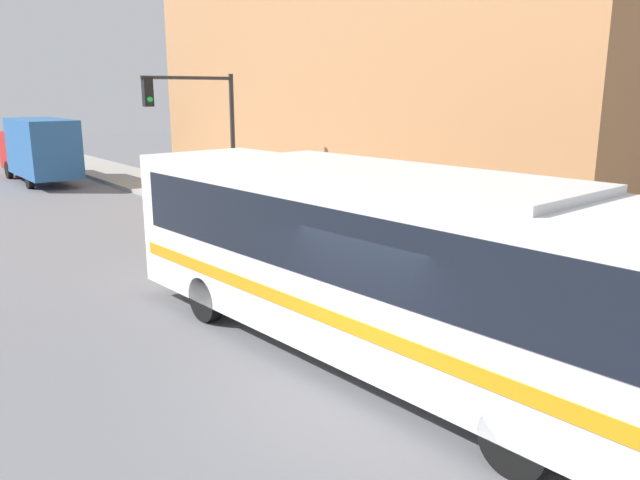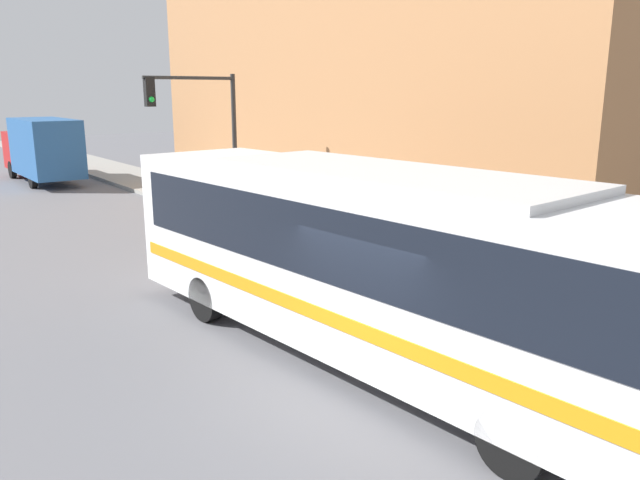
% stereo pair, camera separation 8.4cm
% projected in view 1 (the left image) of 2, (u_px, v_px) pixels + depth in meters
% --- Properties ---
extents(ground_plane, '(120.00, 120.00, 0.00)m').
position_uv_depth(ground_plane, '(363.00, 400.00, 9.34)').
color(ground_plane, slate).
extents(sidewalk, '(3.30, 70.00, 0.16)m').
position_uv_depth(sidewalk, '(175.00, 190.00, 28.40)').
color(sidewalk, gray).
rests_on(sidewalk, ground_plane).
extents(building_facade, '(6.00, 22.75, 11.52)m').
position_uv_depth(building_facade, '(364.00, 57.00, 23.93)').
color(building_facade, '#B27A4C').
rests_on(building_facade, ground_plane).
extents(city_bus, '(3.45, 12.02, 3.30)m').
position_uv_depth(city_bus, '(383.00, 255.00, 10.20)').
color(city_bus, white).
rests_on(city_bus, ground_plane).
extents(delivery_truck, '(2.24, 7.49, 3.17)m').
position_uv_depth(delivery_truck, '(39.00, 148.00, 30.97)').
color(delivery_truck, '#265999').
rests_on(delivery_truck, ground_plane).
extents(fire_hydrant, '(0.27, 0.37, 0.83)m').
position_uv_depth(fire_hydrant, '(388.00, 248.00, 15.95)').
color(fire_hydrant, red).
rests_on(fire_hydrant, sidewalk).
extents(traffic_light_pole, '(3.28, 0.35, 4.90)m').
position_uv_depth(traffic_light_pole, '(202.00, 120.00, 20.91)').
color(traffic_light_pole, '#2D2D2D').
rests_on(traffic_light_pole, sidewalk).
extents(parking_meter, '(0.14, 0.14, 1.21)m').
position_uv_depth(parking_meter, '(290.00, 208.00, 19.25)').
color(parking_meter, '#2D2D2D').
rests_on(parking_meter, sidewalk).
extents(pedestrian_near_corner, '(0.34, 0.34, 1.75)m').
position_uv_depth(pedestrian_near_corner, '(272.00, 186.00, 23.05)').
color(pedestrian_near_corner, '#23283D').
rests_on(pedestrian_near_corner, sidewalk).
extents(pedestrian_mid_block, '(0.34, 0.34, 1.74)m').
position_uv_depth(pedestrian_mid_block, '(382.00, 216.00, 17.58)').
color(pedestrian_mid_block, slate).
rests_on(pedestrian_mid_block, sidewalk).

